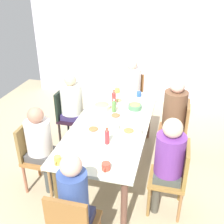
{
  "coord_description": "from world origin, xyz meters",
  "views": [
    {
      "loc": [
        3.01,
        0.76,
        2.54
      ],
      "look_at": [
        0.0,
        0.0,
        0.92
      ],
      "focal_mm": 44.09,
      "sensor_mm": 36.0,
      "label": 1
    }
  ],
  "objects_px": {
    "person_4": "(131,87)",
    "plate_2": "(116,116)",
    "person_3": "(75,202)",
    "bottle_1": "(114,99)",
    "plate_3": "(118,101)",
    "cup_1": "(106,166)",
    "person_1": "(174,112)",
    "chair_2": "(68,114)",
    "dining_table": "(112,127)",
    "chair_4": "(132,96)",
    "bowl_0": "(135,106)",
    "person_2": "(72,103)",
    "person_5": "(168,158)",
    "cup_4": "(116,127)",
    "plate_0": "(129,131)",
    "bowl_1": "(102,106)",
    "chair_0": "(35,153)",
    "person_0": "(40,142)",
    "bottle_0": "(107,136)",
    "chair_5": "(175,175)",
    "chair_1": "(178,127)",
    "cup_2": "(139,132)",
    "plate_1": "(93,130)",
    "cup_3": "(58,160)",
    "cup_5": "(117,90)",
    "cup_0": "(139,94)"
  },
  "relations": [
    {
      "from": "chair_4",
      "to": "cup_4",
      "type": "distance_m",
      "value": 1.65
    },
    {
      "from": "bowl_0",
      "to": "chair_4",
      "type": "bearing_deg",
      "value": -167.43
    },
    {
      "from": "person_3",
      "to": "bottle_0",
      "type": "distance_m",
      "value": 0.88
    },
    {
      "from": "chair_0",
      "to": "person_1",
      "type": "distance_m",
      "value": 1.95
    },
    {
      "from": "chair_5",
      "to": "cup_5",
      "type": "distance_m",
      "value": 1.82
    },
    {
      "from": "person_2",
      "to": "person_4",
      "type": "relative_size",
      "value": 0.96
    },
    {
      "from": "chair_5",
      "to": "cup_1",
      "type": "bearing_deg",
      "value": -59.44
    },
    {
      "from": "person_3",
      "to": "plate_0",
      "type": "distance_m",
      "value": 1.19
    },
    {
      "from": "plate_2",
      "to": "cup_3",
      "type": "height_order",
      "value": "cup_3"
    },
    {
      "from": "chair_2",
      "to": "person_2",
      "type": "height_order",
      "value": "person_2"
    },
    {
      "from": "plate_0",
      "to": "bowl_0",
      "type": "height_order",
      "value": "bowl_0"
    },
    {
      "from": "person_2",
      "to": "dining_table",
      "type": "bearing_deg",
      "value": 55.1
    },
    {
      "from": "bottle_0",
      "to": "person_3",
      "type": "bearing_deg",
      "value": -4.35
    },
    {
      "from": "person_0",
      "to": "person_3",
      "type": "distance_m",
      "value": 1.12
    },
    {
      "from": "dining_table",
      "to": "plate_3",
      "type": "bearing_deg",
      "value": -174.18
    },
    {
      "from": "chair_0",
      "to": "cup_5",
      "type": "xyz_separation_m",
      "value": [
        -1.49,
        0.7,
        0.3
      ]
    },
    {
      "from": "person_0",
      "to": "cup_2",
      "type": "bearing_deg",
      "value": 104.44
    },
    {
      "from": "person_2",
      "to": "bowl_1",
      "type": "relative_size",
      "value": 4.79
    },
    {
      "from": "dining_table",
      "to": "cup_1",
      "type": "height_order",
      "value": "cup_1"
    },
    {
      "from": "chair_0",
      "to": "chair_5",
      "type": "xyz_separation_m",
      "value": [
        0.0,
        1.7,
        0.0
      ]
    },
    {
      "from": "person_3",
      "to": "bottle_1",
      "type": "xyz_separation_m",
      "value": [
        -1.81,
        -0.09,
        0.18
      ]
    },
    {
      "from": "chair_2",
      "to": "person_2",
      "type": "distance_m",
      "value": 0.22
    },
    {
      "from": "chair_4",
      "to": "plate_0",
      "type": "relative_size",
      "value": 3.98
    },
    {
      "from": "chair_5",
      "to": "cup_3",
      "type": "bearing_deg",
      "value": -69.56
    },
    {
      "from": "plate_0",
      "to": "chair_0",
      "type": "bearing_deg",
      "value": -72.92
    },
    {
      "from": "plate_0",
      "to": "plate_1",
      "type": "distance_m",
      "value": 0.43
    },
    {
      "from": "chair_4",
      "to": "plate_2",
      "type": "height_order",
      "value": "chair_4"
    },
    {
      "from": "person_3",
      "to": "bowl_1",
      "type": "distance_m",
      "value": 1.71
    },
    {
      "from": "plate_0",
      "to": "person_2",
      "type": "bearing_deg",
      "value": -125.31
    },
    {
      "from": "cup_0",
      "to": "bowl_0",
      "type": "bearing_deg",
      "value": 2.01
    },
    {
      "from": "cup_0",
      "to": "cup_5",
      "type": "relative_size",
      "value": 0.97
    },
    {
      "from": "person_4",
      "to": "plate_2",
      "type": "bearing_deg",
      "value": 0.58
    },
    {
      "from": "person_3",
      "to": "person_0",
      "type": "bearing_deg",
      "value": -137.11
    },
    {
      "from": "person_0",
      "to": "cup_5",
      "type": "xyz_separation_m",
      "value": [
        -1.49,
        0.61,
        0.12
      ]
    },
    {
      "from": "person_3",
      "to": "chair_5",
      "type": "xyz_separation_m",
      "value": [
        -0.82,
        0.85,
        -0.2
      ]
    },
    {
      "from": "person_2",
      "to": "person_5",
      "type": "height_order",
      "value": "person_5"
    },
    {
      "from": "person_0",
      "to": "chair_1",
      "type": "bearing_deg",
      "value": 123.41
    },
    {
      "from": "plate_2",
      "to": "cup_4",
      "type": "xyz_separation_m",
      "value": [
        0.33,
        0.08,
        0.03
      ]
    },
    {
      "from": "person_1",
      "to": "chair_2",
      "type": "bearing_deg",
      "value": -90.0
    },
    {
      "from": "chair_4",
      "to": "bowl_0",
      "type": "bearing_deg",
      "value": 12.57
    },
    {
      "from": "plate_2",
      "to": "person_4",
      "type": "bearing_deg",
      "value": -179.42
    },
    {
      "from": "cup_2",
      "to": "plate_1",
      "type": "bearing_deg",
      "value": -87.73
    },
    {
      "from": "plate_3",
      "to": "cup_1",
      "type": "distance_m",
      "value": 1.58
    },
    {
      "from": "bowl_1",
      "to": "cup_1",
      "type": "bearing_deg",
      "value": 17.82
    },
    {
      "from": "chair_5",
      "to": "plate_1",
      "type": "distance_m",
      "value": 1.09
    },
    {
      "from": "plate_3",
      "to": "cup_1",
      "type": "xyz_separation_m",
      "value": [
        1.56,
        0.24,
        0.02
      ]
    },
    {
      "from": "bowl_0",
      "to": "person_1",
      "type": "bearing_deg",
      "value": 98.43
    },
    {
      "from": "plate_3",
      "to": "cup_1",
      "type": "bearing_deg",
      "value": 8.66
    },
    {
      "from": "chair_1",
      "to": "chair_5",
      "type": "relative_size",
      "value": 1.0
    },
    {
      "from": "cup_2",
      "to": "person_2",
      "type": "bearing_deg",
      "value": -123.8
    }
  ]
}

